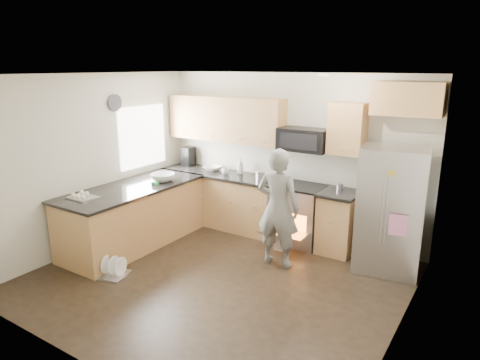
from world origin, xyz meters
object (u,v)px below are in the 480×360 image
Objects in this scene: person at (278,208)px; dish_rack at (111,270)px; stove_range at (299,201)px; refrigerator at (390,211)px.

person reaches higher than dish_rack.
person is (0.10, -0.87, 0.15)m from stove_range.
person is at bearing -83.54° from stove_range.
dish_rack is at bearing 36.10° from person.
stove_range reaches higher than person.
person is at bearing 41.48° from dish_rack.
dish_rack is (-3.02, -2.16, -0.77)m from refrigerator.
person is 2.38m from dish_rack.
person is 3.20× the size of dish_rack.
stove_range is 1.06× the size of refrigerator.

